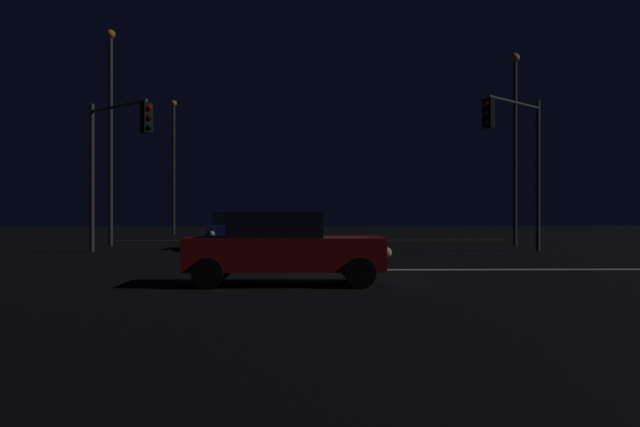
# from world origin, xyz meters

# --- Properties ---
(ground) EXTENTS (120.00, 120.00, 0.10)m
(ground) POSITION_xyz_m (0.00, 0.00, -0.05)
(ground) COLOR black
(stop_line_north) EXTENTS (0.35, 14.61, 0.01)m
(stop_line_north) POSITION_xyz_m (0.00, 8.52, 0.00)
(stop_line_north) COLOR white
(stop_line_north) RESTS_ON ground
(centre_line_ns) EXTENTS (22.00, 0.15, 0.01)m
(centre_line_ns) POSITION_xyz_m (0.00, 20.12, 0.00)
(centre_line_ns) COLOR yellow
(centre_line_ns) RESTS_ON ground
(crosswalk_bar_east) EXTENTS (14.61, 0.40, 0.01)m
(crosswalk_bar_east) POSITION_xyz_m (8.62, 0.00, 0.00)
(crosswalk_bar_east) COLOR white
(crosswalk_bar_east) RESTS_ON ground
(sedan_blue) EXTENTS (2.02, 4.33, 1.57)m
(sedan_blue) POSITION_xyz_m (-3.48, 10.62, 0.80)
(sedan_blue) COLOR navy
(sedan_blue) RESTS_ON ground
(sedan_gray) EXTENTS (2.02, 4.33, 1.57)m
(sedan_gray) POSITION_xyz_m (-3.86, 16.57, 0.80)
(sedan_gray) COLOR slate
(sedan_gray) RESTS_ON ground
(sedan_green) EXTENTS (2.02, 4.33, 1.57)m
(sedan_green) POSITION_xyz_m (-3.85, 23.11, 0.80)
(sedan_green) COLOR #14512D
(sedan_green) RESTS_ON ground
(sedan_orange) EXTENTS (2.02, 4.33, 1.57)m
(sedan_orange) POSITION_xyz_m (-3.88, 28.39, 0.80)
(sedan_orange) COLOR #C66014
(sedan_orange) RESTS_ON ground
(sedan_red_crossing) EXTENTS (4.33, 2.02, 1.57)m
(sedan_red_crossing) POSITION_xyz_m (-1.02, -3.65, 0.80)
(sedan_red_crossing) COLOR maroon
(sedan_red_crossing) RESTS_ON ground
(traffic_signal_ne) EXTENTS (3.09, 3.09, 6.06)m
(traffic_signal_ne) POSITION_xyz_m (7.71, 7.71, 4.18)
(traffic_signal_ne) COLOR #4C4C51
(traffic_signal_ne) RESTS_ON ground
(traffic_signal_nw) EXTENTS (3.09, 3.09, 5.86)m
(traffic_signal_nw) POSITION_xyz_m (-7.69, 7.69, 4.04)
(traffic_signal_nw) COLOR #4C4C51
(traffic_signal_nw) RESTS_ON ground
(streetlamp_left_near) EXTENTS (0.44, 0.44, 10.18)m
(streetlamp_left_near) POSITION_xyz_m (-9.62, 14.12, 5.80)
(streetlamp_left_near) COLOR #424247
(streetlamp_left_near) RESTS_ON ground
(streetlamp_left_far) EXTENTS (0.44, 0.44, 9.47)m
(streetlamp_left_far) POSITION_xyz_m (-9.62, 30.12, 5.43)
(streetlamp_left_far) COLOR #424247
(streetlamp_left_far) RESTS_ON ground
(streetlamp_right_near) EXTENTS (0.44, 0.44, 9.20)m
(streetlamp_right_near) POSITION_xyz_m (9.62, 14.12, 5.29)
(streetlamp_right_near) COLOR #424247
(streetlamp_right_near) RESTS_ON ground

